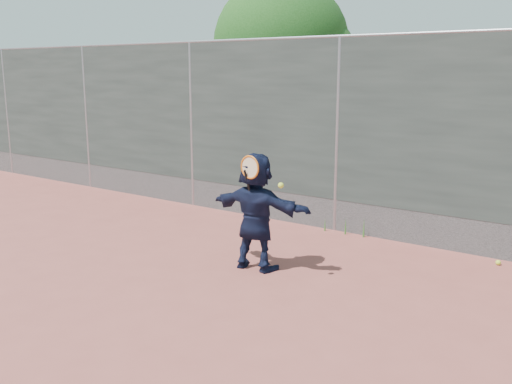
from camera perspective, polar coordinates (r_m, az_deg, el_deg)
The scene contains 7 objects.
ground at distance 6.49m, azimuth -6.92°, elevation -10.68°, with size 80.00×80.00×0.00m, color #9E4C42.
player at distance 7.20m, azimuth 0.00°, elevation -1.96°, with size 1.40×0.45×1.51m, color #121933.
ball_ground at distance 8.17m, azimuth 23.06°, elevation -6.51°, with size 0.07×0.07×0.07m, color #D4ED34.
fence at distance 8.93m, azimuth 8.15°, elevation 6.04°, with size 20.00×0.06×3.03m.
swing_action at distance 6.87m, azimuth -0.33°, elevation 2.17°, with size 0.66×0.16×0.51m.
tree_left at distance 12.96m, azimuth 3.22°, elevation 13.99°, with size 3.15×3.00×4.53m.
weed_clump at distance 8.97m, azimuth 9.20°, elevation -3.40°, with size 0.68×0.07×0.30m.
Camera 1 is at (4.07, -4.40, 2.50)m, focal length 40.00 mm.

